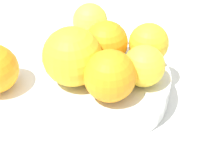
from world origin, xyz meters
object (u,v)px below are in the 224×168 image
(orange_loose_0, at_px, (90,21))
(orange_in_bowl_0, at_px, (149,43))
(fruit_bowl, at_px, (112,87))
(orange_in_bowl_1, at_px, (144,66))
(orange_in_bowl_4, at_px, (72,55))
(orange_in_bowl_3, at_px, (107,42))
(orange_in_bowl_2, at_px, (110,76))

(orange_loose_0, bearing_deg, orange_in_bowl_0, -71.64)
(fruit_bowl, bearing_deg, orange_in_bowl_1, -38.54)
(fruit_bowl, distance_m, orange_loose_0, 0.20)
(orange_in_bowl_0, distance_m, orange_in_bowl_4, 0.12)
(orange_in_bowl_0, bearing_deg, fruit_bowl, -163.00)
(orange_in_bowl_3, bearing_deg, orange_loose_0, 88.45)
(fruit_bowl, height_order, orange_in_bowl_4, orange_in_bowl_4)
(orange_in_bowl_2, xyz_separation_m, orange_in_bowl_3, (0.02, 0.08, -0.00))
(fruit_bowl, relative_size, orange_in_bowl_1, 2.99)
(fruit_bowl, relative_size, orange_in_bowl_4, 2.13)
(fruit_bowl, height_order, orange_in_bowl_3, orange_in_bowl_3)
(fruit_bowl, relative_size, orange_in_bowl_0, 2.88)
(orange_in_bowl_2, height_order, orange_in_bowl_4, orange_in_bowl_4)
(orange_in_bowl_3, height_order, orange_loose_0, orange_in_bowl_3)
(orange_in_bowl_0, xyz_separation_m, orange_loose_0, (-0.06, 0.18, -0.05))
(orange_in_bowl_1, distance_m, orange_loose_0, 0.24)
(orange_in_bowl_2, bearing_deg, orange_in_bowl_0, 39.67)
(orange_in_bowl_0, height_order, orange_in_bowl_4, orange_in_bowl_4)
(orange_in_bowl_2, height_order, orange_loose_0, orange_in_bowl_2)
(fruit_bowl, xyz_separation_m, orange_in_bowl_4, (-0.06, 0.00, 0.07))
(orange_in_bowl_3, xyz_separation_m, orange_loose_0, (0.00, 0.16, -0.05))
(fruit_bowl, height_order, orange_loose_0, orange_loose_0)
(orange_in_bowl_3, distance_m, orange_loose_0, 0.17)
(orange_in_bowl_1, height_order, orange_loose_0, orange_in_bowl_1)
(orange_in_bowl_3, distance_m, orange_in_bowl_4, 0.07)
(orange_loose_0, bearing_deg, orange_in_bowl_3, -91.55)
(orange_in_bowl_4, bearing_deg, orange_loose_0, 72.05)
(fruit_bowl, relative_size, orange_in_bowl_2, 2.53)
(orange_in_bowl_3, relative_size, orange_loose_0, 0.94)
(orange_in_bowl_2, bearing_deg, orange_in_bowl_1, 15.73)
(orange_in_bowl_2, height_order, orange_in_bowl_3, orange_in_bowl_2)
(orange_in_bowl_2, bearing_deg, fruit_bowl, 71.91)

